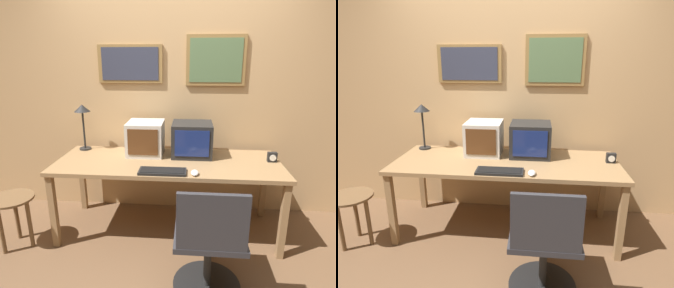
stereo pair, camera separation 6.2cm
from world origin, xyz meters
The scene contains 11 objects.
ground_plane centered at (0.00, 0.00, 0.00)m, with size 14.00×14.00×0.00m, color brown.
wall_back centered at (0.00, 1.23, 1.30)m, with size 8.00×0.08×2.60m.
desk centered at (0.00, 0.73, 0.67)m, with size 2.08×0.79×0.73m.
monitor_left centered at (-0.24, 0.92, 0.90)m, with size 0.35×0.37×0.33m.
monitor_right centered at (0.22, 0.92, 0.90)m, with size 0.39×0.37×0.32m.
keyboard_main centered at (-0.02, 0.43, 0.75)m, with size 0.40×0.16×0.03m.
mouse_near_keyboard centered at (0.25, 0.41, 0.75)m, with size 0.06×0.12×0.03m.
desk_clock centered at (0.96, 0.78, 0.78)m, with size 0.08×0.05×0.09m.
desk_lamp centered at (-0.90, 1.01, 1.11)m, with size 0.16×0.16×0.47m.
office_chair centered at (0.35, -0.06, 0.39)m, with size 0.51×0.51×0.88m.
side_stool centered at (-1.34, 0.35, 0.38)m, with size 0.37×0.37×0.49m.
Camera 1 is at (0.21, -1.74, 1.64)m, focal length 30.00 mm.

